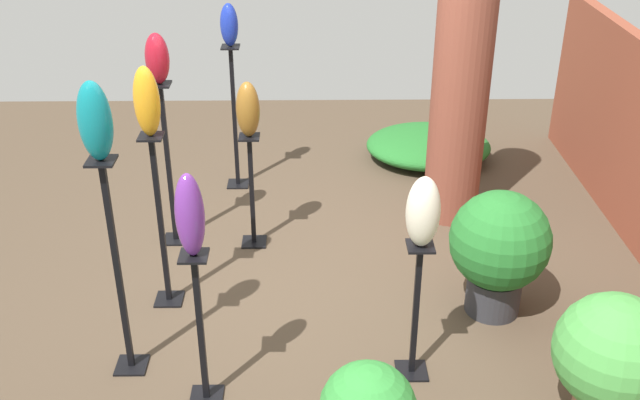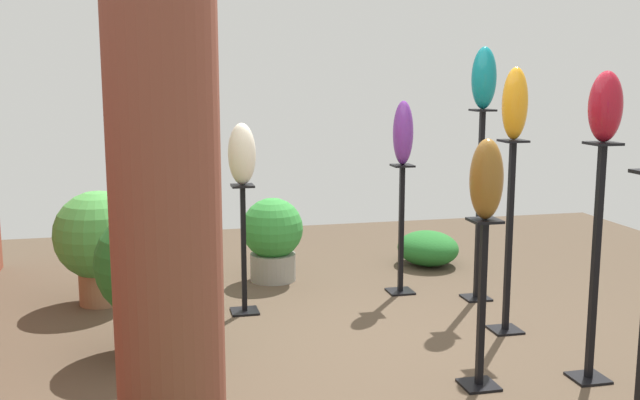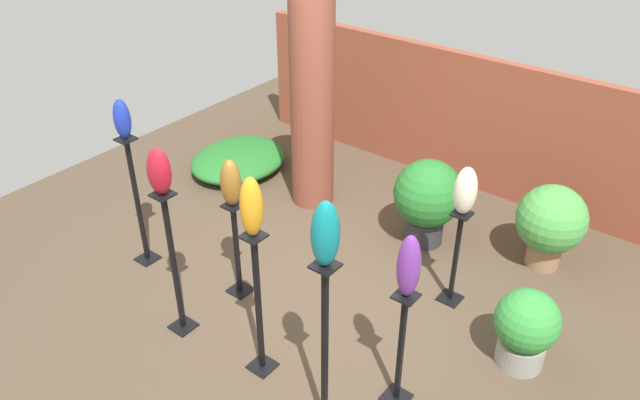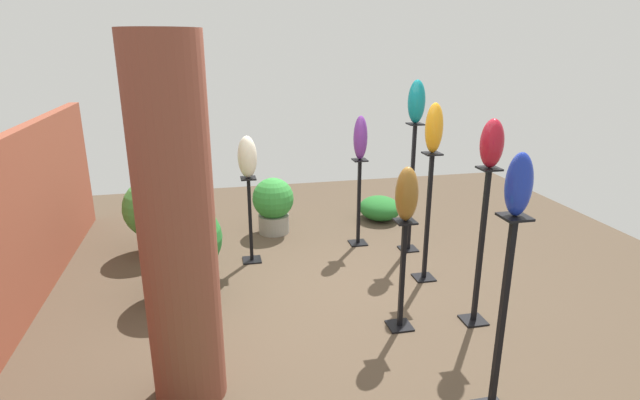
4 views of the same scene
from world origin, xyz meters
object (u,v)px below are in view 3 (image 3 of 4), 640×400
pedestal_bronze (237,254)px  art_vase_violet (409,266)px  art_vase_ivory (465,191)px  potted_plant_back_center (428,198)px  brick_pillar (312,104)px  art_vase_bronze (231,183)px  pedestal_violet (400,354)px  art_vase_ruby (159,172)px  potted_plant_front_left (526,327)px  pedestal_amber (259,311)px  art_vase_cobalt (122,119)px  pedestal_cobalt (138,207)px  potted_plant_mid_right (551,222)px  art_vase_teal (325,234)px  pedestal_ruby (175,270)px  art_vase_amber (251,207)px  pedestal_teal (325,356)px  pedestal_ivory (455,262)px

pedestal_bronze → art_vase_violet: 2.03m
art_vase_ivory → potted_plant_back_center: bearing=135.2°
brick_pillar → art_vase_bronze: 1.77m
brick_pillar → pedestal_violet: brick_pillar is taller
art_vase_ruby → potted_plant_front_left: bearing=29.8°
potted_plant_back_center → art_vase_ruby: bearing=-112.5°
pedestal_bronze → pedestal_amber: 1.00m
potted_plant_back_center → brick_pillar: bearing=-177.4°
pedestal_violet → art_vase_cobalt: size_ratio=2.76×
pedestal_cobalt → potted_plant_mid_right: pedestal_cobalt is taller
pedestal_cobalt → art_vase_teal: 2.87m
pedestal_amber → potted_plant_mid_right: pedestal_amber is taller
pedestal_ruby → art_vase_amber: art_vase_amber is taller
brick_pillar → pedestal_amber: bearing=-60.6°
pedestal_teal → pedestal_ivory: (0.08, 1.81, -0.25)m
pedestal_bronze → pedestal_cobalt: pedestal_cobalt is taller
art_vase_teal → potted_plant_mid_right: bearing=79.1°
pedestal_violet → art_vase_bronze: (-1.84, 0.17, 0.71)m
pedestal_teal → art_vase_cobalt: size_ratio=3.94×
art_vase_ruby → potted_plant_back_center: (1.01, 2.43, -1.03)m
brick_pillar → art_vase_ivory: size_ratio=5.40×
potted_plant_mid_right → art_vase_amber: bearing=-115.2°
art_vase_bronze → art_vase_teal: art_vase_teal is taller
pedestal_amber → pedestal_ivory: size_ratio=1.38×
pedestal_teal → art_vase_ivory: (0.08, 1.81, 0.49)m
pedestal_ruby → pedestal_amber: bearing=5.7°
art_vase_teal → art_vase_cobalt: bearing=169.8°
pedestal_cobalt → art_vase_ruby: size_ratio=3.52×
pedestal_bronze → pedestal_violet: size_ratio=0.93×
pedestal_teal → art_vase_ivory: bearing=87.5°
art_vase_violet → art_vase_bronze: bearing=174.6°
art_vase_cobalt → pedestal_ruby: bearing=-23.0°
art_vase_amber → art_vase_cobalt: size_ratio=1.26×
brick_pillar → pedestal_cobalt: (-0.60, -1.93, -0.57)m
art_vase_violet → pedestal_cobalt: bearing=-179.1°
pedestal_ivory → art_vase_violet: bearing=-80.3°
art_vase_teal → potted_plant_front_left: bearing=58.6°
pedestal_ivory → art_vase_ruby: size_ratio=2.47×
art_vase_teal → potted_plant_mid_right: (0.55, 2.84, -1.20)m
pedestal_ruby → art_vase_ruby: (0.00, -0.00, 0.93)m
pedestal_cobalt → pedestal_ivory: 3.01m
pedestal_teal → pedestal_cobalt: pedestal_teal is taller
art_vase_ivory → art_vase_violet: size_ratio=0.89×
pedestal_ivory → potted_plant_back_center: (-0.66, 0.66, 0.10)m
pedestal_bronze → pedestal_cobalt: size_ratio=0.71×
art_vase_cobalt → potted_plant_front_left: bearing=15.7°
pedestal_ivory → art_vase_cobalt: 3.21m
art_vase_violet → art_vase_ruby: art_vase_ruby is taller
pedestal_violet → potted_plant_back_center: bearing=114.4°
potted_plant_mid_right → potted_plant_front_left: bearing=-76.2°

